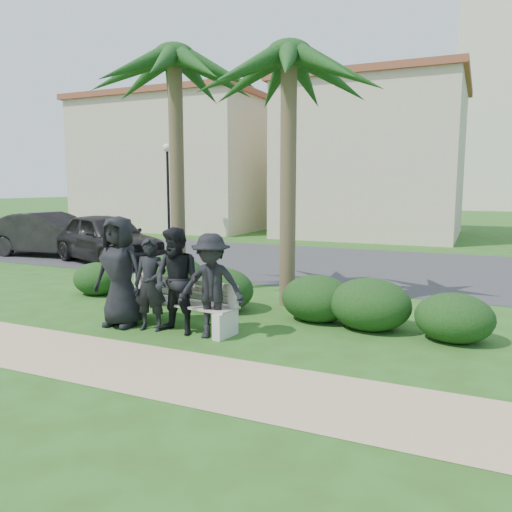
% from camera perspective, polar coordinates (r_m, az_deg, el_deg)
% --- Properties ---
extents(ground, '(160.00, 160.00, 0.00)m').
position_cam_1_polar(ground, '(8.42, -4.67, -8.74)').
color(ground, '#2B4F16').
rests_on(ground, ground).
extents(footpath, '(30.00, 1.60, 0.01)m').
position_cam_1_polar(footpath, '(6.98, -11.98, -12.49)').
color(footpath, tan).
rests_on(footpath, ground).
extents(asphalt_street, '(160.00, 8.00, 0.01)m').
position_cam_1_polar(asphalt_street, '(15.74, 9.52, -0.94)').
color(asphalt_street, '#2D2D30').
rests_on(asphalt_street, ground).
extents(stucco_bldg_left, '(10.40, 8.40, 7.30)m').
position_cam_1_polar(stucco_bldg_left, '(29.70, -8.35, 10.34)').
color(stucco_bldg_left, '#C4B793').
rests_on(stucco_bldg_left, ground).
extents(stucco_bldg_right, '(8.40, 8.40, 7.30)m').
position_cam_1_polar(stucco_bldg_right, '(25.56, 13.33, 10.60)').
color(stucco_bldg_right, '#C4B793').
rests_on(stucco_bldg_right, ground).
extents(street_lamp, '(0.36, 0.36, 4.29)m').
position_cam_1_polar(street_lamp, '(23.02, -10.05, 9.20)').
color(street_lamp, black).
rests_on(street_lamp, ground).
extents(park_bench, '(2.36, 0.84, 0.80)m').
position_cam_1_polar(park_bench, '(8.77, -9.10, -5.68)').
color(park_bench, '#9F9385').
rests_on(park_bench, ground).
extents(man_a, '(0.94, 0.62, 1.92)m').
position_cam_1_polar(man_a, '(8.91, -15.30, -1.73)').
color(man_a, black).
rests_on(man_a, ground).
extents(man_b, '(0.64, 0.49, 1.57)m').
position_cam_1_polar(man_b, '(8.56, -11.97, -3.20)').
color(man_b, black).
rests_on(man_b, ground).
extents(man_c, '(0.94, 0.78, 1.76)m').
position_cam_1_polar(man_c, '(8.26, -9.05, -2.86)').
color(man_c, black).
rests_on(man_c, ground).
extents(man_d, '(1.22, 0.89, 1.69)m').
position_cam_1_polar(man_d, '(7.99, -5.14, -3.44)').
color(man_d, black).
rests_on(man_d, ground).
extents(hedge_a, '(1.14, 0.94, 0.74)m').
position_cam_1_polar(hedge_a, '(11.78, -17.67, -2.40)').
color(hedge_a, black).
rests_on(hedge_a, ground).
extents(hedge_b, '(1.58, 1.30, 1.03)m').
position_cam_1_polar(hedge_b, '(10.67, -9.71, -2.40)').
color(hedge_b, black).
rests_on(hedge_b, ground).
extents(hedge_c, '(1.33, 1.10, 0.87)m').
position_cam_1_polar(hedge_c, '(9.83, -4.03, -3.69)').
color(hedge_c, black).
rests_on(hedge_c, ground).
extents(hedge_d, '(1.31, 1.08, 0.86)m').
position_cam_1_polar(hedge_d, '(9.12, 6.99, -4.68)').
color(hedge_d, black).
rests_on(hedge_d, ground).
extents(hedge_e, '(1.39, 1.15, 0.91)m').
position_cam_1_polar(hedge_e, '(8.73, 12.92, -5.24)').
color(hedge_e, black).
rests_on(hedge_e, ground).
extents(hedge_f, '(1.21, 1.00, 0.79)m').
position_cam_1_polar(hedge_f, '(8.47, 21.73, -6.43)').
color(hedge_f, black).
rests_on(hedge_f, ground).
extents(palm_left, '(3.00, 3.00, 6.09)m').
position_cam_1_polar(palm_left, '(11.65, -9.30, 21.25)').
color(palm_left, brown).
rests_on(palm_left, ground).
extents(palm_right, '(3.00, 3.00, 5.84)m').
position_cam_1_polar(palm_right, '(10.33, 3.81, 21.66)').
color(palm_right, brown).
rests_on(palm_right, ground).
extents(car_a, '(4.99, 3.41, 1.58)m').
position_cam_1_polar(car_a, '(16.46, -16.69, 1.98)').
color(car_a, black).
rests_on(car_a, ground).
extents(car_b, '(4.72, 2.15, 1.50)m').
position_cam_1_polar(car_b, '(18.80, -22.36, 2.31)').
color(car_b, black).
rests_on(car_b, ground).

